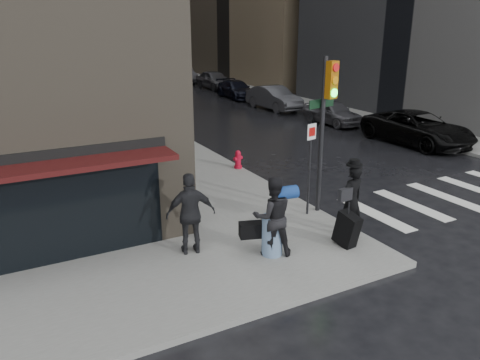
{
  "coord_description": "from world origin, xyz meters",
  "views": [
    {
      "loc": [
        -6.44,
        -8.82,
        5.57
      ],
      "look_at": [
        -0.45,
        2.43,
        1.3
      ],
      "focal_mm": 35.0,
      "sensor_mm": 36.0,
      "label": 1
    }
  ],
  "objects_px": {
    "traffic_light": "(325,115)",
    "parked_car_5": "(183,74)",
    "man_overcoat": "(351,205)",
    "parked_car_1": "(332,112)",
    "parked_car_4": "(214,80)",
    "man_jeans": "(272,216)",
    "parked_car_0": "(418,128)",
    "parked_car_2": "(274,98)",
    "man_greycoat": "(191,214)",
    "fire_hydrant": "(238,160)",
    "parked_car_3": "(236,89)"
  },
  "relations": [
    {
      "from": "traffic_light",
      "to": "parked_car_5",
      "type": "distance_m",
      "value": 35.07
    },
    {
      "from": "fire_hydrant",
      "to": "parked_car_4",
      "type": "xyz_separation_m",
      "value": [
        9.71,
        22.95,
        0.33
      ]
    },
    {
      "from": "man_jeans",
      "to": "fire_hydrant",
      "type": "bearing_deg",
      "value": -93.8
    },
    {
      "from": "parked_car_2",
      "to": "fire_hydrant",
      "type": "bearing_deg",
      "value": -131.02
    },
    {
      "from": "fire_hydrant",
      "to": "parked_car_1",
      "type": "xyz_separation_m",
      "value": [
        9.2,
        5.67,
        0.22
      ]
    },
    {
      "from": "man_overcoat",
      "to": "parked_car_5",
      "type": "xyz_separation_m",
      "value": [
        9.3,
        35.64,
        -0.25
      ]
    },
    {
      "from": "man_greycoat",
      "to": "fire_hydrant",
      "type": "distance_m",
      "value": 7.29
    },
    {
      "from": "parked_car_5",
      "to": "traffic_light",
      "type": "bearing_deg",
      "value": -99.35
    },
    {
      "from": "parked_car_1",
      "to": "parked_car_4",
      "type": "distance_m",
      "value": 17.28
    },
    {
      "from": "parked_car_5",
      "to": "parked_car_0",
      "type": "bearing_deg",
      "value": -83.05
    },
    {
      "from": "parked_car_0",
      "to": "parked_car_3",
      "type": "relative_size",
      "value": 1.21
    },
    {
      "from": "parked_car_4",
      "to": "parked_car_5",
      "type": "height_order",
      "value": "parked_car_4"
    },
    {
      "from": "traffic_light",
      "to": "man_jeans",
      "type": "bearing_deg",
      "value": -160.39
    },
    {
      "from": "man_greycoat",
      "to": "traffic_light",
      "type": "xyz_separation_m",
      "value": [
        4.44,
        0.67,
        1.92
      ]
    },
    {
      "from": "parked_car_1",
      "to": "parked_car_2",
      "type": "bearing_deg",
      "value": 93.14
    },
    {
      "from": "man_overcoat",
      "to": "parked_car_3",
      "type": "distance_m",
      "value": 25.83
    },
    {
      "from": "traffic_light",
      "to": "parked_car_0",
      "type": "bearing_deg",
      "value": 15.69
    },
    {
      "from": "man_jeans",
      "to": "man_overcoat",
      "type": "bearing_deg",
      "value": -165.32
    },
    {
      "from": "man_jeans",
      "to": "parked_car_3",
      "type": "bearing_deg",
      "value": -98.25
    },
    {
      "from": "man_greycoat",
      "to": "parked_car_0",
      "type": "bearing_deg",
      "value": -144.92
    },
    {
      "from": "man_overcoat",
      "to": "parked_car_4",
      "type": "distance_m",
      "value": 31.51
    },
    {
      "from": "man_overcoat",
      "to": "parked_car_5",
      "type": "distance_m",
      "value": 36.83
    },
    {
      "from": "man_jeans",
      "to": "parked_car_0",
      "type": "bearing_deg",
      "value": -134.06
    },
    {
      "from": "man_overcoat",
      "to": "traffic_light",
      "type": "bearing_deg",
      "value": -108.35
    },
    {
      "from": "parked_car_4",
      "to": "man_jeans",
      "type": "bearing_deg",
      "value": -114.42
    },
    {
      "from": "man_overcoat",
      "to": "parked_car_4",
      "type": "xyz_separation_m",
      "value": [
        10.02,
        29.88,
        -0.24
      ]
    },
    {
      "from": "man_overcoat",
      "to": "parked_car_5",
      "type": "height_order",
      "value": "man_overcoat"
    },
    {
      "from": "fire_hydrant",
      "to": "man_overcoat",
      "type": "bearing_deg",
      "value": -92.58
    },
    {
      "from": "man_overcoat",
      "to": "fire_hydrant",
      "type": "height_order",
      "value": "man_overcoat"
    },
    {
      "from": "parked_car_0",
      "to": "man_greycoat",
      "type": "bearing_deg",
      "value": -159.4
    },
    {
      "from": "traffic_light",
      "to": "parked_car_1",
      "type": "height_order",
      "value": "traffic_light"
    },
    {
      "from": "man_jeans",
      "to": "parked_car_1",
      "type": "distance_m",
      "value": 17.23
    },
    {
      "from": "traffic_light",
      "to": "parked_car_0",
      "type": "distance_m",
      "value": 11.17
    },
    {
      "from": "traffic_light",
      "to": "parked_car_3",
      "type": "xyz_separation_m",
      "value": [
        8.85,
        22.32,
        -2.43
      ]
    },
    {
      "from": "man_jeans",
      "to": "parked_car_1",
      "type": "xyz_separation_m",
      "value": [
        11.86,
        12.49,
        -0.47
      ]
    },
    {
      "from": "parked_car_0",
      "to": "parked_car_5",
      "type": "relative_size",
      "value": 1.15
    },
    {
      "from": "parked_car_3",
      "to": "parked_car_4",
      "type": "distance_m",
      "value": 5.81
    },
    {
      "from": "traffic_light",
      "to": "parked_car_2",
      "type": "height_order",
      "value": "traffic_light"
    },
    {
      "from": "parked_car_3",
      "to": "parked_car_5",
      "type": "xyz_separation_m",
      "value": [
        0.06,
        11.52,
        0.13
      ]
    },
    {
      "from": "man_jeans",
      "to": "parked_car_5",
      "type": "relative_size",
      "value": 0.41
    },
    {
      "from": "parked_car_4",
      "to": "parked_car_2",
      "type": "bearing_deg",
      "value": -96.33
    },
    {
      "from": "man_jeans",
      "to": "man_greycoat",
      "type": "relative_size",
      "value": 0.98
    },
    {
      "from": "parked_car_2",
      "to": "parked_car_5",
      "type": "xyz_separation_m",
      "value": [
        0.18,
        17.27,
        0.02
      ]
    },
    {
      "from": "man_overcoat",
      "to": "parked_car_5",
      "type": "bearing_deg",
      "value": -110.52
    },
    {
      "from": "man_greycoat",
      "to": "parked_car_5",
      "type": "bearing_deg",
      "value": -98.08
    },
    {
      "from": "parked_car_2",
      "to": "parked_car_4",
      "type": "height_order",
      "value": "parked_car_4"
    },
    {
      "from": "parked_car_0",
      "to": "fire_hydrant",
      "type": "bearing_deg",
      "value": 178.07
    },
    {
      "from": "man_jeans",
      "to": "man_greycoat",
      "type": "xyz_separation_m",
      "value": [
        -1.7,
        1.01,
        0.02
      ]
    },
    {
      "from": "man_jeans",
      "to": "parked_car_4",
      "type": "height_order",
      "value": "man_jeans"
    },
    {
      "from": "traffic_light",
      "to": "man_greycoat",
      "type": "bearing_deg",
      "value": 176.68
    }
  ]
}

